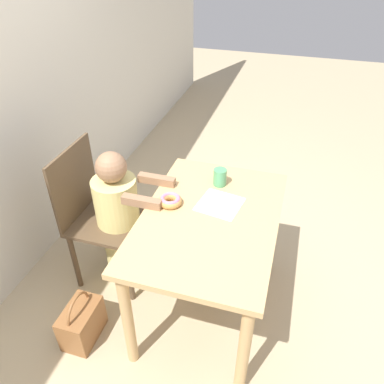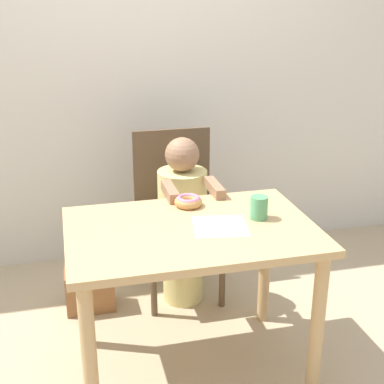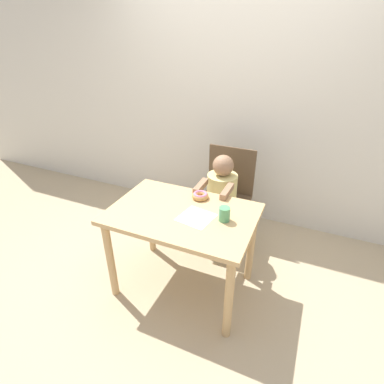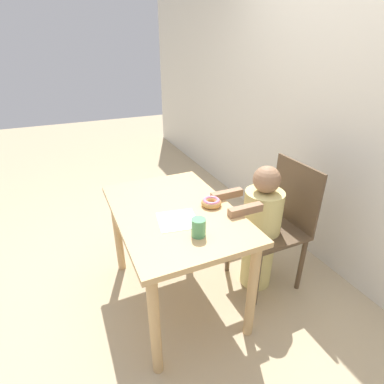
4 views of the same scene
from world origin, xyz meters
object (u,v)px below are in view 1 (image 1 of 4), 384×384
object	(u,v)px
handbag	(82,322)
cup	(220,177)
child_figure	(119,220)
donut	(170,200)
chair	(100,214)

from	to	relation	value
handbag	cup	xyz separation A→B (m)	(0.75, -0.62, 0.66)
handbag	cup	size ratio (longest dim) A/B	3.31
child_figure	handbag	bearing A→B (deg)	177.07
donut	child_figure	bearing A→B (deg)	81.23
donut	handbag	world-z (taller)	donut
donut	cup	world-z (taller)	cup
donut	chair	bearing A→B (deg)	83.54
chair	handbag	size ratio (longest dim) A/B	2.74
cup	donut	bearing A→B (deg)	141.02
chair	handbag	xyz separation A→B (m)	(-0.53, -0.11, -0.37)
chair	donut	world-z (taller)	chair
child_figure	cup	size ratio (longest dim) A/B	9.28
chair	child_figure	world-z (taller)	child_figure
child_figure	cup	world-z (taller)	child_figure
handbag	cup	distance (m)	1.18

